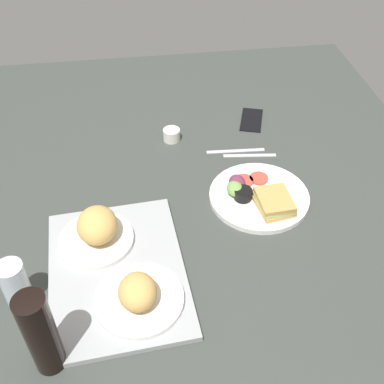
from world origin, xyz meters
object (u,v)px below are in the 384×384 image
(espresso_cup, at_px, (172,135))
(bread_plate_far, at_px, (97,230))
(plate_with_salad, at_px, (258,196))
(knife, at_px, (236,151))
(drinking_glass, at_px, (15,285))
(bread_plate_near, at_px, (138,296))
(soda_bottle, at_px, (41,334))
(cell_phone, at_px, (251,119))
(fork, at_px, (250,155))
(serving_tray, at_px, (117,272))

(espresso_cup, bearing_deg, bread_plate_far, 151.17)
(plate_with_salad, height_order, knife, plate_with_salad)
(plate_with_salad, bearing_deg, drinking_glass, 112.24)
(bread_plate_near, xyz_separation_m, soda_bottle, (-0.11, 0.19, 0.07))
(soda_bottle, xyz_separation_m, espresso_cup, (0.76, -0.34, -0.09))
(bread_plate_near, bearing_deg, cell_phone, -31.39)
(plate_with_salad, height_order, cell_phone, plate_with_salad)
(plate_with_salad, distance_m, espresso_cup, 0.39)
(bread_plate_far, xyz_separation_m, cell_phone, (0.51, -0.53, -0.05))
(soda_bottle, height_order, cell_phone, soda_bottle)
(bread_plate_near, xyz_separation_m, bread_plate_far, (0.21, 0.09, 0.01))
(espresso_cup, distance_m, fork, 0.27)
(serving_tray, bearing_deg, knife, -41.46)
(knife, bearing_deg, plate_with_salad, 97.33)
(serving_tray, distance_m, knife, 0.60)
(soda_bottle, bearing_deg, fork, -42.47)
(bread_plate_near, relative_size, plate_with_salad, 0.72)
(fork, height_order, knife, same)
(knife, distance_m, cell_phone, 0.19)
(serving_tray, distance_m, bread_plate_far, 0.12)
(drinking_glass, distance_m, soda_bottle, 0.19)
(bread_plate_near, distance_m, plate_with_salad, 0.48)
(bread_plate_far, bearing_deg, knife, -52.03)
(cell_phone, bearing_deg, fork, -177.29)
(bread_plate_far, xyz_separation_m, plate_with_salad, (0.11, -0.46, -0.04))
(bread_plate_near, bearing_deg, plate_with_salad, -48.96)
(drinking_glass, height_order, fork, drinking_glass)
(bread_plate_near, distance_m, drinking_glass, 0.28)
(soda_bottle, xyz_separation_m, cell_phone, (0.83, -0.63, -0.11))
(serving_tray, relative_size, bread_plate_near, 2.17)
(plate_with_salad, xyz_separation_m, espresso_cup, (0.33, 0.21, 0.00))
(plate_with_salad, bearing_deg, bread_plate_near, 131.04)
(drinking_glass, relative_size, cell_phone, 0.90)
(serving_tray, height_order, soda_bottle, soda_bottle)
(espresso_cup, bearing_deg, plate_with_salad, -146.91)
(espresso_cup, relative_size, fork, 0.33)
(serving_tray, xyz_separation_m, bread_plate_near, (-0.10, -0.05, 0.04))
(espresso_cup, bearing_deg, knife, -115.11)
(bread_plate_near, distance_m, soda_bottle, 0.23)
(serving_tray, bearing_deg, fork, -46.21)
(soda_bottle, xyz_separation_m, knife, (0.66, -0.54, -0.11))
(serving_tray, bearing_deg, soda_bottle, 146.26)
(soda_bottle, bearing_deg, espresso_cup, -24.20)
(plate_with_salad, bearing_deg, soda_bottle, 127.51)
(bread_plate_near, xyz_separation_m, plate_with_salad, (0.31, -0.36, -0.03))
(serving_tray, distance_m, soda_bottle, 0.28)
(serving_tray, xyz_separation_m, plate_with_salad, (0.21, -0.41, 0.01))
(serving_tray, xyz_separation_m, bread_plate_far, (0.10, 0.04, 0.05))
(soda_bottle, bearing_deg, drinking_glass, 26.12)
(drinking_glass, xyz_separation_m, fork, (0.47, -0.66, -0.06))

